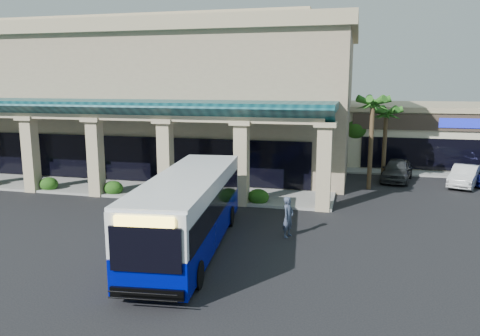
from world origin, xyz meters
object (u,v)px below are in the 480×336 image
(pedestrian, at_px, (288,217))
(car_white, at_px, (465,176))
(transit_bus, at_px, (189,212))
(car_silver, at_px, (397,170))

(pedestrian, height_order, car_white, pedestrian)
(transit_bus, bearing_deg, car_silver, 53.84)
(transit_bus, distance_m, car_silver, 18.74)
(pedestrian, bearing_deg, car_white, -17.59)
(car_white, bearing_deg, pedestrian, -106.69)
(car_white, bearing_deg, car_silver, -169.58)
(transit_bus, height_order, car_white, transit_bus)
(transit_bus, relative_size, car_silver, 2.45)
(pedestrian, distance_m, car_silver, 14.82)
(pedestrian, xyz_separation_m, car_white, (9.82, 12.98, -0.21))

